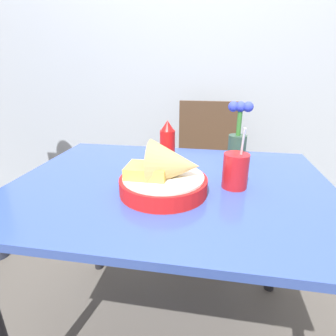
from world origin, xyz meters
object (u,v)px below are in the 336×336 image
object	(u,v)px
chair_far_window	(207,162)
food_basket	(167,175)
drink_cup	(235,172)
ketchup_bottle	(167,144)
flower_vase	(238,139)

from	to	relation	value
chair_far_window	food_basket	bearing A→B (deg)	-96.96
chair_far_window	food_basket	size ratio (longest dim) A/B	3.35
drink_cup	chair_far_window	bearing A→B (deg)	96.96
ketchup_bottle	drink_cup	xyz separation A→B (m)	(0.26, -0.18, -0.03)
chair_far_window	ketchup_bottle	xyz separation A→B (m)	(-0.15, -0.66, 0.30)
drink_cup	flower_vase	size ratio (longest dim) A/B	0.83
drink_cup	flower_vase	xyz separation A→B (m)	(0.02, 0.25, 0.05)
drink_cup	flower_vase	distance (m)	0.25
ketchup_bottle	flower_vase	size ratio (longest dim) A/B	0.73
chair_far_window	drink_cup	size ratio (longest dim) A/B	4.47
food_basket	drink_cup	size ratio (longest dim) A/B	1.33
food_basket	flower_vase	xyz separation A→B (m)	(0.23, 0.33, 0.04)
chair_far_window	flower_vase	size ratio (longest dim) A/B	3.70
chair_far_window	ketchup_bottle	world-z (taller)	ketchup_bottle
food_basket	ketchup_bottle	world-z (taller)	ketchup_bottle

